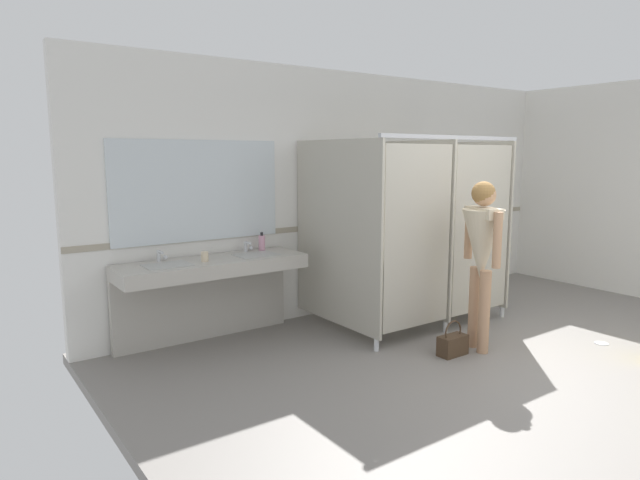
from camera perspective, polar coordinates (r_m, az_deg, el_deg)
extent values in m
cube|color=gray|center=(5.33, 25.84, -13.41)|extent=(7.04, 6.47, 0.10)
cube|color=silver|center=(6.90, 4.40, 5.02)|extent=(7.04, 0.12, 2.87)
cube|color=#9E937F|center=(6.89, 4.70, 1.80)|extent=(7.04, 0.01, 0.06)
cube|color=#B2ADA3|center=(5.50, -11.11, -2.71)|extent=(1.88, 0.58, 0.14)
cube|color=#B2ADA3|center=(5.82, -12.00, -6.52)|extent=(1.88, 0.08, 0.73)
cube|color=#ADADA8|center=(5.30, -15.62, -3.10)|extent=(0.42, 0.32, 0.11)
cylinder|color=silver|center=(5.49, -16.48, -1.60)|extent=(0.04, 0.04, 0.11)
cylinder|color=silver|center=(5.43, -16.31, -1.22)|extent=(0.03, 0.11, 0.03)
sphere|color=silver|center=(5.53, -15.82, -1.77)|extent=(0.04, 0.04, 0.04)
cube|color=#ADADA8|center=(5.67, -6.66, -2.05)|extent=(0.42, 0.32, 0.11)
cylinder|color=silver|center=(5.86, -7.76, -0.69)|extent=(0.04, 0.04, 0.11)
cylinder|color=silver|center=(5.80, -7.52, -0.32)|extent=(0.03, 0.11, 0.03)
sphere|color=silver|center=(5.90, -7.20, -0.85)|extent=(0.04, 0.04, 0.04)
cube|color=silver|center=(5.68, -12.57, 5.03)|extent=(1.78, 0.02, 1.02)
cube|color=#B2AD9E|center=(5.70, 1.71, 0.71)|extent=(0.03, 1.43, 1.93)
cylinder|color=silver|center=(5.45, 5.90, -10.84)|extent=(0.05, 0.05, 0.12)
cube|color=#B2AD9E|center=(6.33, 8.83, 1.42)|extent=(0.03, 1.43, 1.93)
cylinder|color=silver|center=(6.11, 12.93, -8.82)|extent=(0.05, 0.05, 0.12)
cube|color=#B2AD9E|center=(7.05, 14.57, 1.99)|extent=(0.03, 1.43, 1.93)
cylinder|color=silver|center=(6.85, 18.46, -7.13)|extent=(0.05, 0.05, 0.12)
cube|color=#B2AD9E|center=(5.51, 10.12, 0.29)|extent=(0.90, 0.03, 1.83)
cube|color=#B2AD9E|center=(6.24, 16.47, 1.06)|extent=(0.90, 0.03, 1.83)
cube|color=#B7BABF|center=(5.81, 13.85, 10.35)|extent=(2.03, 0.04, 0.04)
cylinder|color=tan|center=(5.65, 15.78, -6.74)|extent=(0.11, 0.11, 0.81)
cylinder|color=tan|center=(5.50, 16.75, -7.20)|extent=(0.11, 0.11, 0.81)
cone|color=beige|center=(5.44, 16.54, -0.56)|extent=(0.51, 0.51, 0.69)
cube|color=beige|center=(5.40, 16.69, 2.76)|extent=(0.30, 0.47, 0.10)
cylinder|color=tan|center=(5.64, 15.26, 0.73)|extent=(0.08, 0.08, 0.52)
cylinder|color=tan|center=(5.22, 18.02, -0.02)|extent=(0.08, 0.08, 0.52)
sphere|color=tan|center=(5.39, 16.77, 4.55)|extent=(0.22, 0.22, 0.22)
sphere|color=olive|center=(5.38, 16.69, 4.71)|extent=(0.22, 0.22, 0.22)
cube|color=#3F2D1E|center=(5.45, 13.66, -10.63)|extent=(0.29, 0.15, 0.19)
torus|color=#3F2D1E|center=(5.41, 13.72, -9.27)|extent=(0.22, 0.02, 0.22)
cylinder|color=#D899B2|center=(5.91, -6.09, -0.31)|extent=(0.07, 0.07, 0.16)
cylinder|color=black|center=(5.90, -6.10, 0.64)|extent=(0.03, 0.03, 0.04)
cylinder|color=beige|center=(5.39, -11.93, -1.70)|extent=(0.07, 0.07, 0.09)
cylinder|color=#B7BABF|center=(6.32, 27.29, -9.53)|extent=(0.14, 0.14, 0.01)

